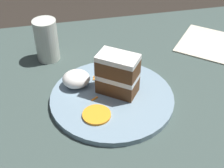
# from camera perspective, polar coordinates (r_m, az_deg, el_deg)

# --- Properties ---
(ground_plane) EXTENTS (6.00, 6.00, 0.00)m
(ground_plane) POSITION_cam_1_polar(r_m,az_deg,el_deg) (0.75, -0.31, -5.81)
(ground_plane) COLOR black
(ground_plane) RESTS_ON ground
(dining_table) EXTENTS (1.40, 0.89, 0.03)m
(dining_table) POSITION_cam_1_polar(r_m,az_deg,el_deg) (0.74, -0.32, -4.97)
(dining_table) COLOR #384742
(dining_table) RESTS_ON ground
(plate) EXTENTS (0.29, 0.29, 0.01)m
(plate) POSITION_cam_1_polar(r_m,az_deg,el_deg) (0.74, -0.00, -2.56)
(plate) COLOR gray
(plate) RESTS_ON dining_table
(cake_slice) EXTENTS (0.11, 0.10, 0.10)m
(cake_slice) POSITION_cam_1_polar(r_m,az_deg,el_deg) (0.71, 1.04, 1.81)
(cake_slice) COLOR brown
(cake_slice) RESTS_ON plate
(cream_dollop) EXTENTS (0.07, 0.06, 0.04)m
(cream_dollop) POSITION_cam_1_polar(r_m,az_deg,el_deg) (0.76, -6.56, 0.95)
(cream_dollop) COLOR white
(cream_dollop) RESTS_ON plate
(orange_garnish) EXTENTS (0.06, 0.06, 0.01)m
(orange_garnish) POSITION_cam_1_polar(r_m,az_deg,el_deg) (0.68, -2.84, -5.65)
(orange_garnish) COLOR orange
(orange_garnish) RESTS_ON plate
(carrot_shreds_scatter) EXTENTS (0.14, 0.10, 0.00)m
(carrot_shreds_scatter) POSITION_cam_1_polar(r_m,az_deg,el_deg) (0.78, 0.12, 0.88)
(carrot_shreds_scatter) COLOR orange
(carrot_shreds_scatter) RESTS_ON plate
(drinking_glass) EXTENTS (0.06, 0.06, 0.12)m
(drinking_glass) POSITION_cam_1_polar(r_m,az_deg,el_deg) (0.88, -11.82, 7.40)
(drinking_glass) COLOR beige
(drinking_glass) RESTS_ON dining_table
(menu_card) EXTENTS (0.24, 0.24, 0.00)m
(menu_card) POSITION_cam_1_polar(r_m,az_deg,el_deg) (0.99, 17.03, 7.13)
(menu_card) COLOR beige
(menu_card) RESTS_ON dining_table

